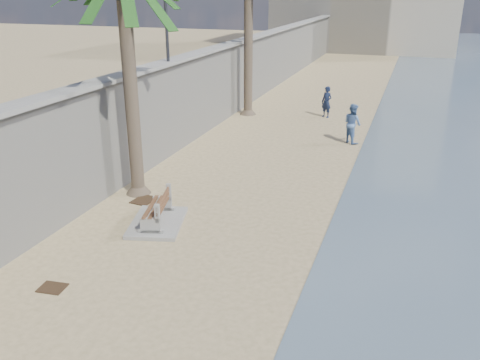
# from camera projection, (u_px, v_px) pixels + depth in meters

# --- Properties ---
(seawall) EXTENTS (0.45, 70.00, 3.50)m
(seawall) POSITION_uv_depth(u_px,v_px,m) (237.00, 77.00, 26.87)
(seawall) COLOR gray
(seawall) RESTS_ON ground_plane
(wall_cap) EXTENTS (0.80, 70.00, 0.12)m
(wall_cap) POSITION_uv_depth(u_px,v_px,m) (237.00, 42.00, 26.23)
(wall_cap) COLOR gray
(wall_cap) RESTS_ON seawall
(bench_far) EXTENTS (1.86, 2.32, 0.85)m
(bench_far) POSITION_uv_depth(u_px,v_px,m) (157.00, 212.00, 14.13)
(bench_far) COLOR gray
(bench_far) RESTS_ON ground_plane
(person_a) EXTENTS (0.78, 0.70, 1.80)m
(person_a) POSITION_uv_depth(u_px,v_px,m) (327.00, 100.00, 25.57)
(person_a) COLOR #161F3C
(person_a) RESTS_ON ground_plane
(person_b) EXTENTS (1.13, 1.12, 1.86)m
(person_b) POSITION_uv_depth(u_px,v_px,m) (353.00, 121.00, 21.37)
(person_b) COLOR #5172A8
(person_b) RESTS_ON ground_plane
(debris_c) EXTENTS (0.68, 0.81, 0.03)m
(debris_c) POSITION_uv_depth(u_px,v_px,m) (144.00, 200.00, 15.84)
(debris_c) COLOR #382616
(debris_c) RESTS_ON ground_plane
(debris_d) EXTENTS (0.62, 0.51, 0.03)m
(debris_d) POSITION_uv_depth(u_px,v_px,m) (52.00, 288.00, 11.23)
(debris_d) COLOR #382616
(debris_d) RESTS_ON ground_plane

